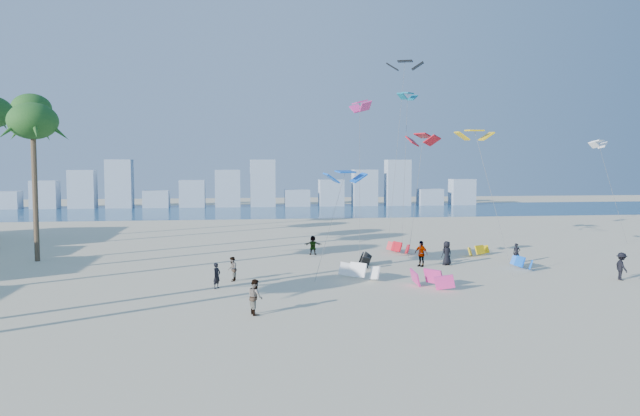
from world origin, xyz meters
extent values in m
plane|color=beige|center=(0.00, 0.00, 0.00)|extent=(220.00, 220.00, 0.00)
plane|color=navy|center=(0.00, 72.00, 0.01)|extent=(220.00, 220.00, 0.00)
imported|color=black|center=(-4.14, 10.44, 0.80)|extent=(0.65, 0.69, 1.59)
imported|color=gray|center=(-1.96, 3.68, 0.91)|extent=(0.90, 1.03, 1.81)
imported|color=black|center=(12.80, 16.93, 0.91)|extent=(1.05, 0.87, 1.83)
imported|color=gray|center=(10.69, 16.59, 0.96)|extent=(1.06, 1.19, 1.93)
imported|color=black|center=(22.23, 9.69, 0.92)|extent=(0.80, 1.25, 1.83)
imported|color=gray|center=(3.38, 23.43, 0.81)|extent=(1.56, 0.71, 1.63)
imported|color=black|center=(18.48, 17.13, 0.76)|extent=(0.61, 0.45, 1.53)
imported|color=gray|center=(-3.23, 12.70, 0.80)|extent=(0.69, 0.84, 1.60)
cylinder|color=#595959|center=(3.39, 13.45, 3.55)|extent=(2.66, 3.48, 7.12)
cylinder|color=#595959|center=(11.94, 22.26, 5.04)|extent=(2.03, 2.84, 10.08)
cylinder|color=#595959|center=(15.23, 14.29, 5.08)|extent=(0.74, 5.54, 10.17)
cylinder|color=#595959|center=(7.13, 22.21, 6.40)|extent=(0.43, 2.41, 12.81)
cylinder|color=#595959|center=(11.81, 25.34, 7.08)|extent=(1.87, 5.24, 14.17)
cylinder|color=#595959|center=(12.13, 29.41, 8.74)|extent=(2.07, 2.15, 17.48)
cylinder|color=#595959|center=(33.06, 27.43, 4.94)|extent=(1.71, 2.75, 9.88)
cylinder|color=brown|center=(-18.58, 23.00, 5.49)|extent=(0.40, 0.40, 10.98)
ellipsoid|color=#1C501C|center=(-18.58, 23.00, 10.98)|extent=(3.80, 3.80, 2.85)
cylinder|color=brown|center=(-23.11, 37.00, 6.59)|extent=(0.40, 0.40, 13.18)
ellipsoid|color=#1C501C|center=(-23.11, 37.00, 13.18)|extent=(3.80, 3.80, 2.85)
cube|color=#9EADBF|center=(-42.00, 82.00, 1.50)|extent=(4.40, 3.00, 3.00)
cube|color=#9EADBF|center=(-35.80, 82.00, 2.40)|extent=(4.40, 3.00, 4.80)
cube|color=#9EADBF|center=(-29.60, 82.00, 3.30)|extent=(4.40, 3.00, 6.60)
cube|color=#9EADBF|center=(-23.40, 82.00, 4.20)|extent=(4.40, 3.00, 8.40)
cube|color=#9EADBF|center=(-17.20, 82.00, 1.50)|extent=(4.40, 3.00, 3.00)
cube|color=#9EADBF|center=(-11.00, 82.00, 2.40)|extent=(4.40, 3.00, 4.80)
cube|color=#9EADBF|center=(-4.80, 82.00, 3.30)|extent=(4.40, 3.00, 6.60)
cube|color=#9EADBF|center=(1.40, 82.00, 4.20)|extent=(4.40, 3.00, 8.40)
cube|color=#9EADBF|center=(7.60, 82.00, 1.50)|extent=(4.40, 3.00, 3.00)
cube|color=#9EADBF|center=(13.80, 82.00, 2.40)|extent=(4.40, 3.00, 4.80)
cube|color=#9EADBF|center=(20.00, 82.00, 3.30)|extent=(4.40, 3.00, 6.60)
cube|color=#9EADBF|center=(26.20, 82.00, 4.20)|extent=(4.40, 3.00, 8.40)
cube|color=#9EADBF|center=(32.40, 82.00, 1.50)|extent=(4.40, 3.00, 3.00)
cube|color=#9EADBF|center=(38.60, 82.00, 2.40)|extent=(4.40, 3.00, 4.80)
camera|label=1|loc=(-2.69, -26.91, 7.66)|focal=34.06mm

